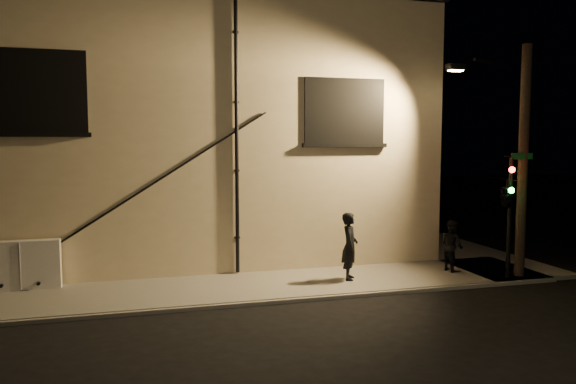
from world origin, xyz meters
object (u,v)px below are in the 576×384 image
object	(u,v)px
pedestrian_b	(452,245)
streetlamp_pole	(518,156)
utility_cabinet	(21,265)
traffic_signal	(507,195)
pedestrian_a	(350,246)

from	to	relation	value
pedestrian_b	streetlamp_pole	xyz separation A→B (m)	(1.48, -1.01, 2.74)
utility_cabinet	streetlamp_pole	world-z (taller)	streetlamp_pole
traffic_signal	streetlamp_pole	size ratio (longest dim) A/B	0.53
pedestrian_b	traffic_signal	xyz separation A→B (m)	(0.89, -1.32, 1.65)
utility_cabinet	streetlamp_pole	xyz separation A→B (m)	(13.72, -2.20, 2.87)
pedestrian_a	pedestrian_b	world-z (taller)	pedestrian_a
pedestrian_a	pedestrian_b	bearing A→B (deg)	-64.84
utility_cabinet	streetlamp_pole	bearing A→B (deg)	-9.12
utility_cabinet	streetlamp_pole	size ratio (longest dim) A/B	0.29
utility_cabinet	pedestrian_a	xyz separation A→B (m)	(8.84, -1.35, 0.31)
pedestrian_b	streetlamp_pole	bearing A→B (deg)	-129.03
pedestrian_a	traffic_signal	distance (m)	4.69
utility_cabinet	pedestrian_a	world-z (taller)	pedestrian_a
traffic_signal	streetlamp_pole	world-z (taller)	streetlamp_pole
streetlamp_pole	pedestrian_b	bearing A→B (deg)	145.63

